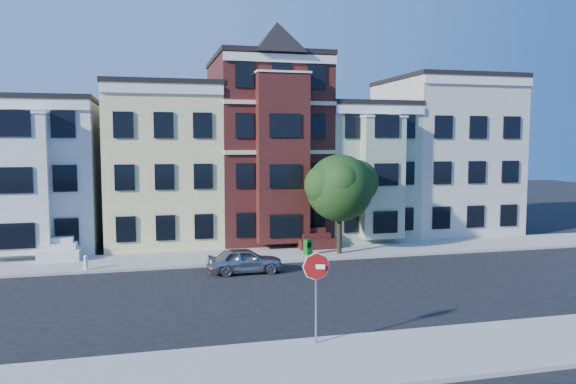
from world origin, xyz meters
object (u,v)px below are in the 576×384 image
object	(u,v)px
fire_hydrant	(86,264)
stop_sign	(316,292)
street_tree	(340,193)
parked_car	(245,260)
newspaper_box	(308,247)

from	to	relation	value
fire_hydrant	stop_sign	bearing A→B (deg)	-57.00
street_tree	parked_car	distance (m)	7.39
street_tree	parked_car	xyz separation A→B (m)	(-6.07, -2.90, -3.06)
stop_sign	parked_car	bearing A→B (deg)	116.08
stop_sign	fire_hydrant	bearing A→B (deg)	146.48
parked_car	newspaper_box	xyz separation A→B (m)	(4.20, 2.98, -0.05)
parked_car	fire_hydrant	size ratio (longest dim) A/B	6.37
parked_car	newspaper_box	size ratio (longest dim) A/B	4.28
parked_car	stop_sign	world-z (taller)	stop_sign
street_tree	newspaper_box	world-z (taller)	street_tree
newspaper_box	stop_sign	xyz separation A→B (m)	(-3.71, -13.75, 1.23)
newspaper_box	stop_sign	world-z (taller)	stop_sign
street_tree	fire_hydrant	bearing A→B (deg)	-176.50
newspaper_box	fire_hydrant	world-z (taller)	newspaper_box
street_tree	stop_sign	xyz separation A→B (m)	(-5.58, -13.67, -1.88)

